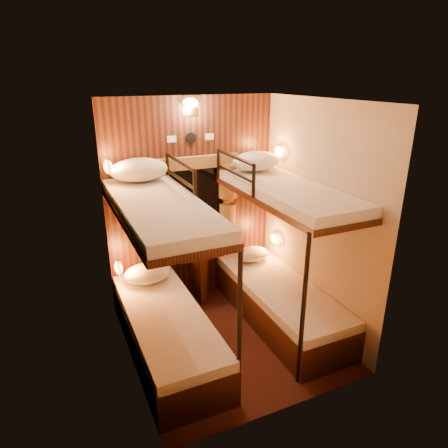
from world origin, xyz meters
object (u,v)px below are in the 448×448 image
table (199,269)px  bottle_right (200,241)px  bunk_left (165,302)px  bottle_left (203,244)px  bunk_right (281,276)px

table → bottle_right: size_ratio=2.52×
bunk_left → bottle_left: bunk_left is taller
bunk_left → bottle_left: 1.01m
bunk_left → bottle_left: (0.68, 0.73, 0.20)m
bunk_right → bottle_right: size_ratio=7.31×
bottle_left → bottle_right: (0.00, 0.09, 0.01)m
bottle_left → bottle_right: bottle_right is taller
bottle_right → bunk_right: bearing=-52.9°
bunk_left → bottle_left: bearing=47.0°
bottle_left → bottle_right: size_ratio=0.93×
bunk_left → bunk_right: size_ratio=1.00×
table → bottle_left: (0.03, -0.05, 0.34)m
bottle_left → bunk_left: bearing=-133.0°
bunk_left → table: (0.65, 0.78, -0.14)m
bunk_right → bunk_left: bearing=180.0°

